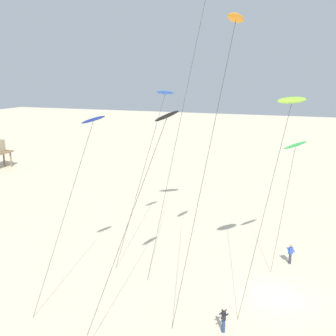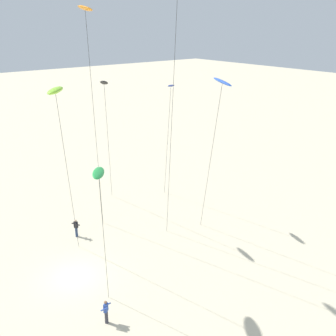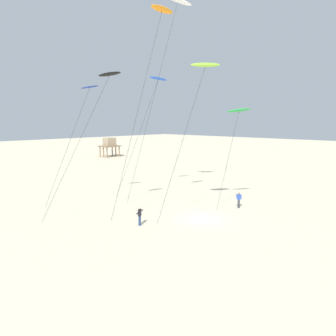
# 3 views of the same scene
# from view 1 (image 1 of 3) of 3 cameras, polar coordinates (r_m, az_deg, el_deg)

# --- Properties ---
(ground_plane) EXTENTS (260.00, 260.00, 0.00)m
(ground_plane) POSITION_cam_1_polar(r_m,az_deg,el_deg) (30.74, 15.27, -17.26)
(ground_plane) COLOR beige
(kite_navy) EXTENTS (5.24, 3.16, 12.73)m
(kite_navy) POSITION_cam_1_polar(r_m,az_deg,el_deg) (26.78, -10.77, 6.05)
(kite_navy) COLOR navy
(kite_navy) RESTS_ON ground
(kite_blue) EXTENTS (5.66, 3.26, 14.19)m
(kite_blue) POSITION_cam_1_polar(r_m,az_deg,el_deg) (33.11, -0.50, 10.31)
(kite_blue) COLOR blue
(kite_blue) RESTS_ON ground
(kite_green) EXTENTS (3.08, 2.12, 10.37)m
(kite_green) POSITION_cam_1_polar(r_m,az_deg,el_deg) (32.50, 17.66, 2.98)
(kite_green) COLOR green
(kite_green) RESTS_ON ground
(kite_orange) EXTENTS (5.38, 3.02, 18.89)m
(kite_orange) POSITION_cam_1_polar(r_m,az_deg,el_deg) (25.37, 9.52, 19.66)
(kite_orange) COLOR orange
(kite_orange) RESTS_ON ground
(kite_lime) EXTENTS (5.06, 3.34, 14.04)m
(kite_lime) POSITION_cam_1_polar(r_m,az_deg,el_deg) (26.74, 17.18, 9.05)
(kite_lime) COLOR #8CD833
(kite_lime) RESTS_ON ground
(kite_black) EXTENTS (6.54, 3.89, 13.46)m
(kite_black) POSITION_cam_1_polar(r_m,az_deg,el_deg) (22.77, -0.32, 6.91)
(kite_black) COLOR black
(kite_black) RESTS_ON ground
(kite_flyer_nearest) EXTENTS (0.72, 0.73, 1.67)m
(kite_flyer_nearest) POSITION_cam_1_polar(r_m,az_deg,el_deg) (35.33, 17.00, -11.56)
(kite_flyer_nearest) COLOR #33333D
(kite_flyer_nearest) RESTS_ON ground
(kite_flyer_middle) EXTENTS (0.69, 0.68, 1.67)m
(kite_flyer_middle) POSITION_cam_1_polar(r_m,az_deg,el_deg) (26.17, 7.91, -20.47)
(kite_flyer_middle) COLOR navy
(kite_flyer_middle) RESTS_ON ground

